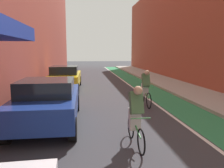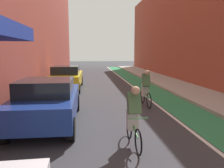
# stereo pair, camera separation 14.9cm
# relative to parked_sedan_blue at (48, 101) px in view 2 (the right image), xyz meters

# --- Properties ---
(ground_plane) EXTENTS (89.21, 89.21, 0.00)m
(ground_plane) POSITION_rel_parked_sedan_blue_xyz_m (2.57, 5.64, -0.79)
(ground_plane) COLOR #38383D
(bike_lane_paint) EXTENTS (1.60, 40.55, 0.00)m
(bike_lane_paint) POSITION_rel_parked_sedan_blue_xyz_m (5.39, 7.64, -0.78)
(bike_lane_paint) COLOR #2D8451
(bike_lane_paint) RESTS_ON ground
(lane_divider_stripe) EXTENTS (0.12, 40.55, 0.00)m
(lane_divider_stripe) POSITION_rel_parked_sedan_blue_xyz_m (4.49, 7.64, -0.78)
(lane_divider_stripe) COLOR white
(lane_divider_stripe) RESTS_ON ground
(sidewalk_right) EXTENTS (2.64, 40.55, 0.14)m
(sidewalk_right) POSITION_rel_parked_sedan_blue_xyz_m (7.51, 7.64, -0.72)
(sidewalk_right) COLOR #A8A59E
(sidewalk_right) RESTS_ON ground
(building_facade_right) EXTENTS (2.40, 36.55, 9.31)m
(building_facade_right) POSITION_rel_parked_sedan_blue_xyz_m (10.03, 9.64, 3.87)
(building_facade_right) COLOR #9E4C38
(building_facade_right) RESTS_ON ground
(parked_sedan_blue) EXTENTS (1.97, 4.32, 1.53)m
(parked_sedan_blue) POSITION_rel_parked_sedan_blue_xyz_m (0.00, 0.00, 0.00)
(parked_sedan_blue) COLOR navy
(parked_sedan_blue) RESTS_ON ground
(parked_sedan_yellow_cab) EXTENTS (1.98, 4.67, 1.53)m
(parked_sedan_yellow_cab) POSITION_rel_parked_sedan_blue_xyz_m (-0.00, 7.02, 0.00)
(parked_sedan_yellow_cab) COLOR yellow
(parked_sedan_yellow_cab) RESTS_ON ground
(cyclist_mid) EXTENTS (0.48, 1.68, 1.60)m
(cyclist_mid) POSITION_rel_parked_sedan_blue_xyz_m (2.49, -2.08, 0.02)
(cyclist_mid) COLOR black
(cyclist_mid) RESTS_ON ground
(cyclist_trailing) EXTENTS (0.48, 1.74, 1.63)m
(cyclist_trailing) POSITION_rel_parked_sedan_blue_xyz_m (3.92, 2.11, 0.03)
(cyclist_trailing) COLOR black
(cyclist_trailing) RESTS_ON ground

